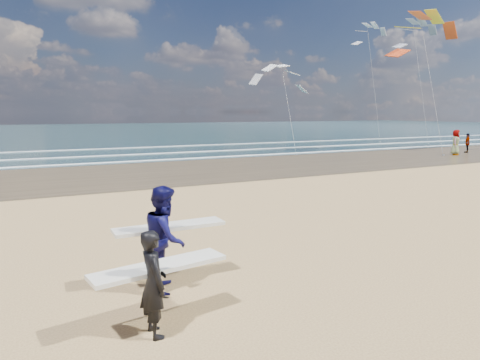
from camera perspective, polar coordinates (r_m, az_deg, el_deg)
wet_sand_strip at (r=32.97m, az=15.81°, el=2.87°), size 220.00×12.00×0.01m
ocean at (r=81.37m, az=-10.76°, el=6.54°), size 220.00×100.00×0.02m
foam_breakers at (r=40.97m, az=6.28°, el=4.37°), size 220.00×11.70×0.05m
surfer_near at (r=6.78m, az=-11.33°, el=-12.98°), size 2.26×1.10×1.65m
surfer_far at (r=8.31m, az=-9.92°, el=-7.54°), size 2.20×1.22×2.01m
beachgoer_0 at (r=37.85m, az=26.82°, el=4.50°), size 1.15×1.01×1.98m
beachgoer_1 at (r=40.43m, az=28.05°, el=4.37°), size 0.98×0.89×1.61m
kite_0 at (r=39.22m, az=23.64°, el=14.83°), size 7.70×4.95×12.76m
kite_1 at (r=36.34m, az=6.26°, el=10.91°), size 5.51×4.71×8.35m
kite_2 at (r=51.97m, az=22.71°, el=13.71°), size 6.42×4.81×14.52m
kite_5 at (r=52.53m, az=17.28°, el=13.23°), size 5.09×4.66×14.35m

